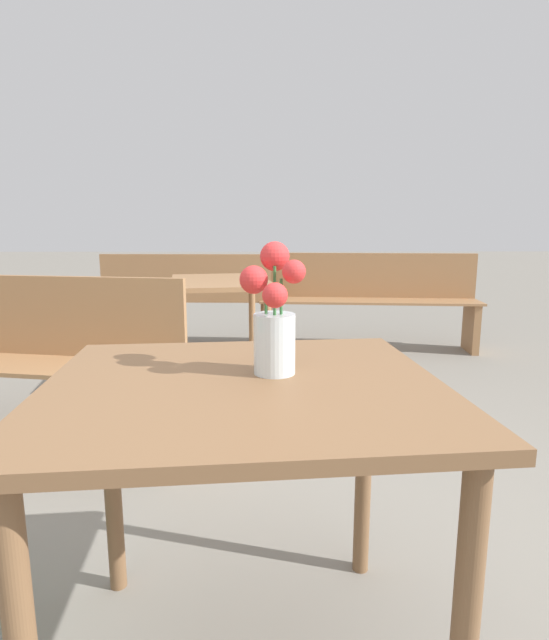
# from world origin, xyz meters

# --- Properties ---
(table_front) EXTENTS (0.95, 0.86, 0.75)m
(table_front) POSITION_xyz_m (0.00, -0.00, 0.64)
(table_front) COLOR brown
(table_front) RESTS_ON ground_plane
(flower_vase) EXTENTS (0.15, 0.15, 0.31)m
(flower_vase) POSITION_xyz_m (0.07, 0.07, 0.87)
(flower_vase) COLOR silver
(flower_vase) RESTS_ON table_front
(bench_near) EXTENTS (1.78, 0.65, 0.85)m
(bench_near) POSITION_xyz_m (-1.22, 1.35, 0.47)
(bench_near) COLOR #9E7047
(bench_near) RESTS_ON ground_plane
(bench_middle) EXTENTS (1.50, 0.42, 0.85)m
(bench_middle) POSITION_xyz_m (-0.66, 3.36, 0.45)
(bench_middle) COLOR #9E7047
(bench_middle) RESTS_ON ground_plane
(bench_far) EXTENTS (1.93, 0.52, 0.85)m
(bench_far) POSITION_xyz_m (0.95, 3.34, 0.47)
(bench_far) COLOR #9E7047
(bench_far) RESTS_ON ground_plane
(table_back) EXTENTS (0.78, 0.97, 0.73)m
(table_back) POSITION_xyz_m (-0.27, 2.30, 0.61)
(table_back) COLOR #9E7047
(table_back) RESTS_ON ground_plane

